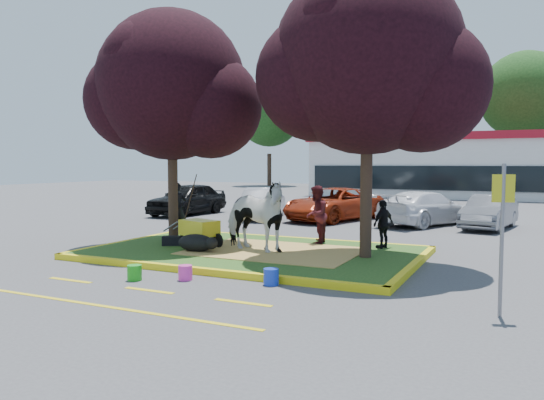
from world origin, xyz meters
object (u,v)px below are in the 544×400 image
at_px(wheelbarrow, 200,228).
at_px(car_black, 187,199).
at_px(sign_post, 502,224).
at_px(bucket_blue, 271,277).
at_px(handler, 177,210).
at_px(bucket_pink, 185,273).
at_px(cow, 253,216).
at_px(bucket_green, 135,273).
at_px(car_silver, 264,203).
at_px(calf, 196,243).

relative_size(wheelbarrow, car_black, 0.43).
height_order(sign_post, bucket_blue, sign_post).
height_order(handler, bucket_pink, handler).
height_order(cow, sign_post, sign_post).
height_order(cow, wheelbarrow, cow).
height_order(bucket_green, car_silver, car_silver).
xyz_separation_m(cow, handler, (-3.14, 1.14, -0.07)).
xyz_separation_m(cow, bucket_pink, (-0.03, -2.93, -0.90)).
relative_size(wheelbarrow, bucket_green, 5.90).
distance_m(wheelbarrow, car_black, 10.34).
relative_size(cow, wheelbarrow, 1.15).
bearing_deg(calf, handler, 122.68).
xyz_separation_m(sign_post, bucket_green, (-6.81, -0.44, -1.30)).
bearing_deg(car_silver, bucket_pink, 90.83).
bearing_deg(cow, calf, 130.29).
relative_size(bucket_green, bucket_blue, 0.97).
bearing_deg(cow, car_black, 56.97).
distance_m(bucket_pink, car_silver, 12.21).
height_order(wheelbarrow, bucket_blue, wheelbarrow).
xyz_separation_m(bucket_green, bucket_blue, (2.68, 0.83, 0.00)).
bearing_deg(handler, bucket_pink, -111.34).
relative_size(calf, sign_post, 0.43).
bearing_deg(car_black, wheelbarrow, -49.96).
xyz_separation_m(handler, bucket_pink, (3.11, -4.06, -0.83)).
bearing_deg(calf, bucket_pink, -74.42).
distance_m(cow, handler, 3.34).
distance_m(car_black, car_silver, 3.87).
bearing_deg(bucket_green, car_black, 120.20).
relative_size(bucket_pink, bucket_blue, 0.95).
distance_m(cow, sign_post, 6.57).
distance_m(handler, car_black, 8.71).
xyz_separation_m(cow, car_silver, (-3.98, 8.62, -0.38)).
xyz_separation_m(cow, sign_post, (5.85, -2.95, 0.40)).
xyz_separation_m(wheelbarrow, car_black, (-6.15, 8.32, 0.11)).
xyz_separation_m(calf, bucket_green, (0.35, -2.75, -0.21)).
distance_m(sign_post, bucket_blue, 4.34).
distance_m(bucket_blue, car_black, 14.60).
height_order(calf, handler, handler).
bearing_deg(bucket_green, handler, 115.80).
relative_size(bucket_green, bucket_pink, 1.03).
bearing_deg(bucket_blue, car_black, 131.00).
xyz_separation_m(wheelbarrow, car_silver, (-2.29, 8.48, 0.04)).
relative_size(sign_post, bucket_pink, 7.76).
relative_size(sign_post, bucket_blue, 7.35).
bearing_deg(wheelbarrow, car_silver, 123.44).
bearing_deg(handler, bucket_green, -122.94).
bearing_deg(bucket_blue, sign_post, -5.43).
bearing_deg(cow, wheelbarrow, 99.45).
height_order(calf, bucket_blue, calf).
height_order(bucket_green, car_black, car_black).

